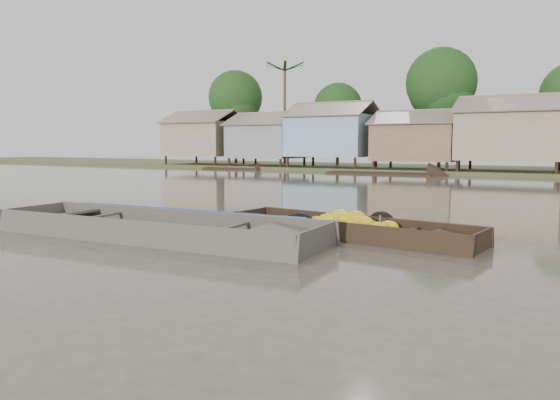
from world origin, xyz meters
The scene contains 4 objects.
ground centered at (0.00, 0.00, 0.00)m, with size 120.00×120.00×0.00m, color #4A4439.
riverbank centered at (3.03, 31.86, 3.07)m, with size 120.00×12.47×10.22m.
banana_boat centered at (2.19, 1.33, 0.18)m, with size 6.18×2.25×0.86m.
viewer_boat centered at (-1.60, -0.86, 0.08)m, with size 8.31×2.41×0.66m.
Camera 1 is at (6.90, -10.29, 2.16)m, focal length 35.00 mm.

